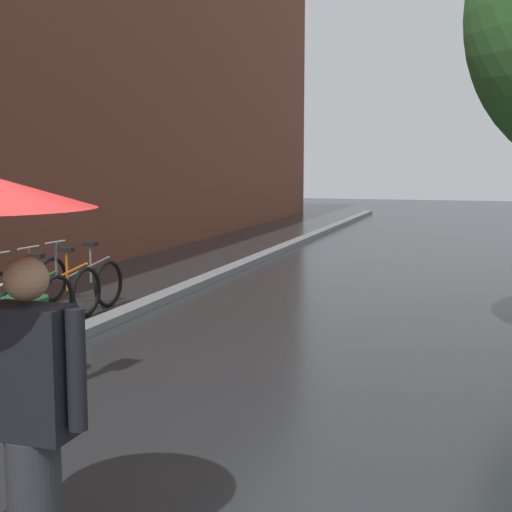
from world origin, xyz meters
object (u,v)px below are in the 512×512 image
at_px(parked_bicycle_6, 80,280).
at_px(litter_bin, 27,340).
at_px(parked_bicycle_5, 55,288).
at_px(parked_bicycle_4, 25,297).

height_order(parked_bicycle_6, litter_bin, parked_bicycle_6).
bearing_deg(parked_bicycle_5, parked_bicycle_4, -89.90).
height_order(parked_bicycle_5, parked_bicycle_6, same).
relative_size(parked_bicycle_5, litter_bin, 1.31).
relative_size(parked_bicycle_6, litter_bin, 1.34).
distance_m(parked_bicycle_6, litter_bin, 3.99).
bearing_deg(parked_bicycle_6, parked_bicycle_4, -88.32).
height_order(parked_bicycle_4, parked_bicycle_6, same).
relative_size(parked_bicycle_4, litter_bin, 1.34).
height_order(parked_bicycle_4, litter_bin, parked_bicycle_4).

